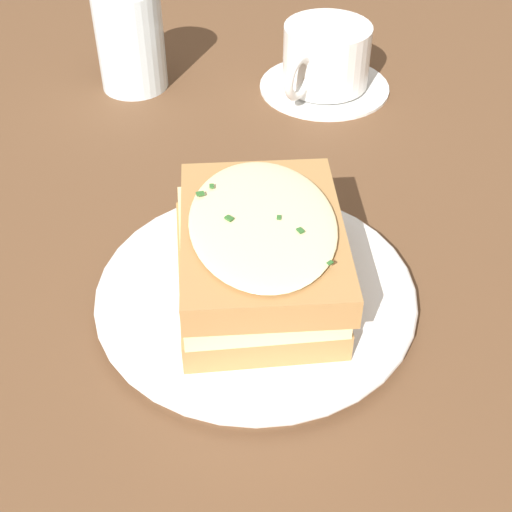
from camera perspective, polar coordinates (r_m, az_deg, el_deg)
ground_plane at (r=0.51m, az=2.45°, el=-5.46°), size 2.40×2.40×0.00m
dinner_plate at (r=0.52m, az=0.00°, el=-3.03°), size 0.23×0.23×0.02m
sandwich at (r=0.49m, az=0.22°, el=0.17°), size 0.18×0.15×0.07m
teacup_with_saucer at (r=0.77m, az=5.57°, el=15.27°), size 0.14×0.14×0.07m
water_glass at (r=0.78m, az=-10.03°, el=16.69°), size 0.07×0.07×0.10m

